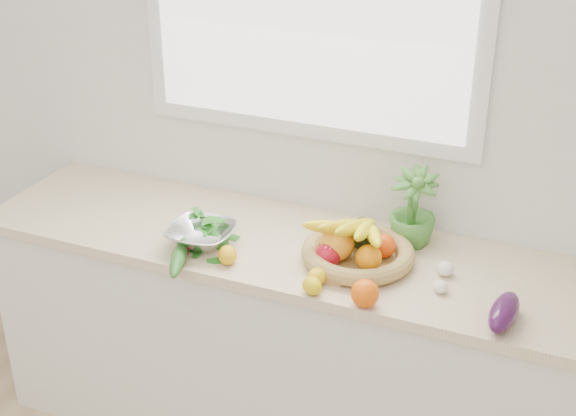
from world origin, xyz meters
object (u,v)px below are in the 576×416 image
at_px(cucumber, 179,257).
at_px(fruit_basket, 357,247).
at_px(apple, 328,256).
at_px(eggplant, 504,312).
at_px(colander_with_spinach, 201,231).
at_px(potted_herb, 413,209).

distance_m(cucumber, fruit_basket, 0.61).
bearing_deg(apple, cucumber, -160.16).
bearing_deg(eggplant, colander_with_spinach, 176.49).
xyz_separation_m(cucumber, potted_herb, (0.69, 0.45, 0.11)).
bearing_deg(cucumber, potted_herb, 33.26).
xyz_separation_m(apple, eggplant, (0.61, -0.10, -0.00)).
relative_size(cucumber, fruit_basket, 0.57).
height_order(eggplant, colander_with_spinach, colander_with_spinach).
relative_size(potted_herb, fruit_basket, 0.64).
relative_size(potted_herb, colander_with_spinach, 1.21).
distance_m(cucumber, potted_herb, 0.84).
height_order(cucumber, colander_with_spinach, colander_with_spinach).
relative_size(apple, potted_herb, 0.29).
height_order(potted_herb, colander_with_spinach, potted_herb).
distance_m(apple, colander_with_spinach, 0.47).
xyz_separation_m(apple, colander_with_spinach, (-0.46, -0.04, 0.02)).
height_order(cucumber, fruit_basket, fruit_basket).
xyz_separation_m(potted_herb, colander_with_spinach, (-0.68, -0.32, -0.07)).
bearing_deg(potted_herb, apple, -127.20).
bearing_deg(cucumber, fruit_basket, 24.13).
bearing_deg(fruit_basket, colander_with_spinach, -167.95).
bearing_deg(apple, colander_with_spinach, -175.24).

